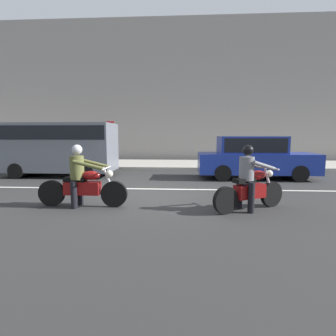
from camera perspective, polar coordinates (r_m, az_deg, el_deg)
ground_plane at (r=8.08m, az=-4.45°, el=-5.69°), size 80.00×80.00×0.00m
sidewalk_slab at (r=15.94m, az=-0.52°, el=0.81°), size 40.00×4.40×0.14m
building_facade at (r=19.47m, az=0.18°, el=15.67°), size 40.00×1.40×9.46m
lane_marking_stripe at (r=8.89m, az=1.07°, el=-4.48°), size 18.00×0.14×0.01m
motorcycle_with_rider_gray at (r=6.62m, az=16.81°, el=-3.16°), size 1.83×1.14×1.54m
motorcycle_with_rider_olive at (r=7.00m, az=-17.70°, el=-2.74°), size 2.23×0.70×1.54m
parked_sedan_cobalt_blue at (r=11.56m, az=17.63°, el=2.23°), size 4.64×1.82×1.72m
parked_van_slate_gray at (r=12.58m, az=-21.89°, el=4.39°), size 4.67×1.96×2.27m
street_sign_post at (r=15.76m, az=-12.03°, el=6.25°), size 0.44×0.08×2.44m
pedestrian_bystander at (r=16.27m, az=-18.05°, el=4.38°), size 0.34×0.34×1.71m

